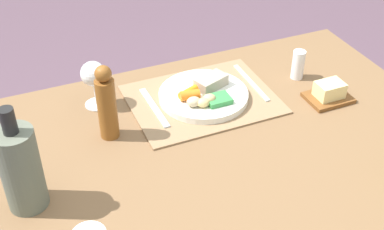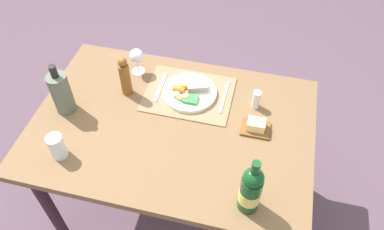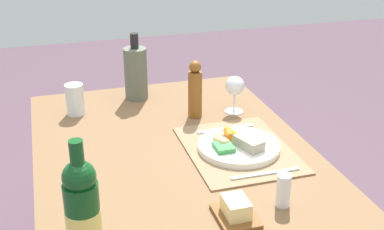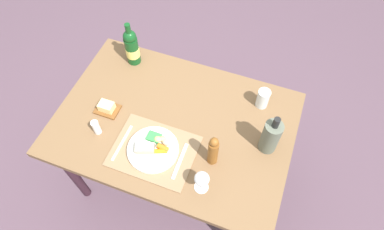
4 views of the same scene
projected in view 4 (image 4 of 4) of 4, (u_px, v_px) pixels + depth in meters
The scene contains 13 objects.
ground_plane at pixel (179, 174), 2.42m from camera, with size 8.00×8.00×0.00m, color #58404E.
dining_table at pixel (175, 129), 1.87m from camera, with size 1.29×0.89×0.73m.
placemat at pixel (154, 151), 1.71m from camera, with size 0.42×0.33×0.01m, color #91704F.
dinner_plate at pixel (153, 148), 1.69m from camera, with size 0.27×0.27×0.05m.
fork at pixel (122, 143), 1.73m from camera, with size 0.01×0.22×0.01m, color silver.
knife at pixel (180, 161), 1.67m from camera, with size 0.02×0.21×0.01m, color silver.
pepper_mill at pixel (213, 151), 1.59m from camera, with size 0.05×0.05×0.22m.
water_tumbler at pixel (263, 99), 1.82m from camera, with size 0.07×0.07×0.12m.
salt_shaker at pixel (96, 127), 1.73m from camera, with size 0.04×0.04×0.09m, color white.
butter_dish at pixel (107, 108), 1.83m from camera, with size 0.13×0.10×0.06m.
wine_bottle at pixel (132, 47), 1.95m from camera, with size 0.08×0.08×0.29m.
cooler_bottle at pixel (271, 136), 1.63m from camera, with size 0.09×0.09×0.27m.
wine_glass at pixel (202, 179), 1.52m from camera, with size 0.07×0.07×0.14m.
Camera 4 is at (0.42, -0.85, 2.27)m, focal length 30.94 mm.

